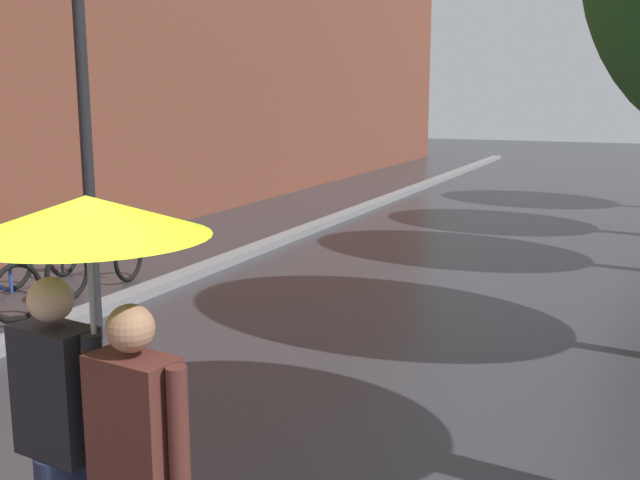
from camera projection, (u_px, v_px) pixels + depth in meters
kerb_strip at (295, 234)px, 13.48m from camera, size 0.30×36.00×0.12m
parked_bicycle_2 at (38, 267)px, 9.53m from camera, size 1.13×0.78×0.96m
parked_bicycle_3 at (95, 252)px, 10.41m from camera, size 1.16×0.83×0.96m
couple_under_umbrella at (93, 356)px, 3.38m from camera, size 1.08×1.08×2.09m
street_lamp_post at (85, 114)px, 7.48m from camera, size 0.24×0.24×3.94m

